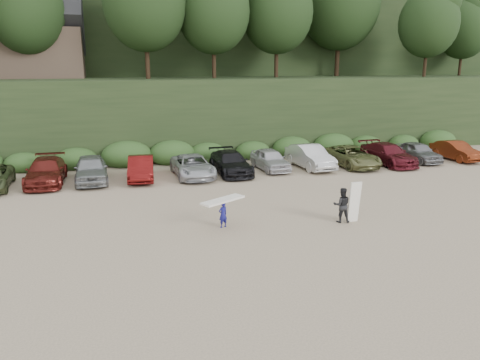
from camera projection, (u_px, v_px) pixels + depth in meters
name	position (u px, v px, depth m)	size (l,w,h in m)	color
ground	(256.00, 222.00, 21.64)	(120.00, 120.00, 0.00)	tan
hillside_backdrop	(159.00, 27.00, 52.48)	(90.00, 41.50, 28.00)	black
parked_cars	(208.00, 164.00, 30.77)	(39.49, 5.95, 1.65)	#A4A5A9
child_surfer	(223.00, 208.00, 20.76)	(2.20, 1.63, 1.31)	navy
adult_surfer	(343.00, 205.00, 21.48)	(1.28, 0.83, 1.93)	black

